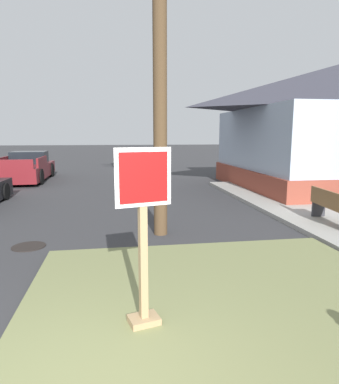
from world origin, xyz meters
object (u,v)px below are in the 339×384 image
street_bench (331,205)px  pickup_truck_maroon (27,169)px  manhole_cover (29,246)px  stop_sign (143,244)px

street_bench → pickup_truck_maroon: bearing=132.4°
manhole_cover → street_bench: (7.27, 0.41, 0.58)m
manhole_cover → pickup_truck_maroon: size_ratio=0.13×
stop_sign → pickup_truck_maroon: bearing=108.1°
manhole_cover → stop_sign: bearing=-58.3°
stop_sign → street_bench: stop_sign is taller
stop_sign → street_bench: 6.45m
stop_sign → pickup_truck_maroon: size_ratio=0.39×
manhole_cover → pickup_truck_maroon: pickup_truck_maroon is taller
pickup_truck_maroon → stop_sign: bearing=-71.9°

